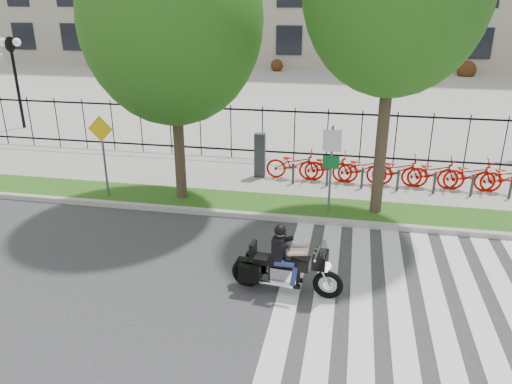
# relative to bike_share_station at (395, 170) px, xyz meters

# --- Properties ---
(ground) EXTENTS (120.00, 120.00, 0.00)m
(ground) POSITION_rel_bike_share_station_xyz_m (-4.72, -7.20, -0.66)
(ground) COLOR #323234
(ground) RESTS_ON ground
(curb) EXTENTS (60.00, 0.20, 0.15)m
(curb) POSITION_rel_bike_share_station_xyz_m (-4.72, -3.10, -0.59)
(curb) COLOR #A4A29A
(curb) RESTS_ON ground
(grass_verge) EXTENTS (60.00, 1.50, 0.15)m
(grass_verge) POSITION_rel_bike_share_station_xyz_m (-4.72, -2.25, -0.59)
(grass_verge) COLOR #1D4A12
(grass_verge) RESTS_ON ground
(sidewalk) EXTENTS (60.00, 3.50, 0.15)m
(sidewalk) POSITION_rel_bike_share_station_xyz_m (-4.72, 0.25, -0.59)
(sidewalk) COLOR #A5A29A
(sidewalk) RESTS_ON ground
(plaza) EXTENTS (80.00, 34.00, 0.10)m
(plaza) POSITION_rel_bike_share_station_xyz_m (-4.72, 17.80, -0.61)
(plaza) COLOR #A5A29A
(plaza) RESTS_ON ground
(crosswalk_stripes) EXTENTS (5.70, 8.00, 0.01)m
(crosswalk_stripes) POSITION_rel_bike_share_station_xyz_m (0.10, -7.20, -0.66)
(crosswalk_stripes) COLOR silver
(crosswalk_stripes) RESTS_ON ground
(iron_fence) EXTENTS (30.00, 0.06, 2.00)m
(iron_fence) POSITION_rel_bike_share_station_xyz_m (-4.72, 2.00, 0.49)
(iron_fence) COLOR black
(iron_fence) RESTS_ON sidewalk
(lamp_post_left) EXTENTS (1.06, 0.70, 4.25)m
(lamp_post_left) POSITION_rel_bike_share_station_xyz_m (-16.72, 4.80, 2.54)
(lamp_post_left) COLOR black
(lamp_post_left) RESTS_ON ground
(street_tree_1) EXTENTS (5.00, 5.00, 8.02)m
(street_tree_1) POSITION_rel_bike_share_station_xyz_m (-6.44, -2.25, 4.62)
(street_tree_1) COLOR #3C2A21
(street_tree_1) RESTS_ON grass_verge
(bike_share_station) EXTENTS (8.94, 0.88, 1.50)m
(bike_share_station) POSITION_rel_bike_share_station_xyz_m (0.00, 0.00, 0.00)
(bike_share_station) COLOR #2D2D33
(bike_share_station) RESTS_ON sidewalk
(sign_pole_regulatory) EXTENTS (0.50, 0.09, 2.50)m
(sign_pole_regulatory) POSITION_rel_bike_share_station_xyz_m (-1.96, -2.62, 1.08)
(sign_pole_regulatory) COLOR #59595B
(sign_pole_regulatory) RESTS_ON grass_verge
(sign_pole_warning) EXTENTS (0.78, 0.09, 2.49)m
(sign_pole_warning) POSITION_rel_bike_share_station_xyz_m (-8.70, -2.62, 1.08)
(sign_pole_warning) COLOR #59595B
(sign_pole_warning) RESTS_ON grass_verge
(motorcycle_rider) EXTENTS (2.41, 0.76, 1.86)m
(motorcycle_rider) POSITION_rel_bike_share_station_xyz_m (-2.61, -6.68, -0.04)
(motorcycle_rider) COLOR black
(motorcycle_rider) RESTS_ON ground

